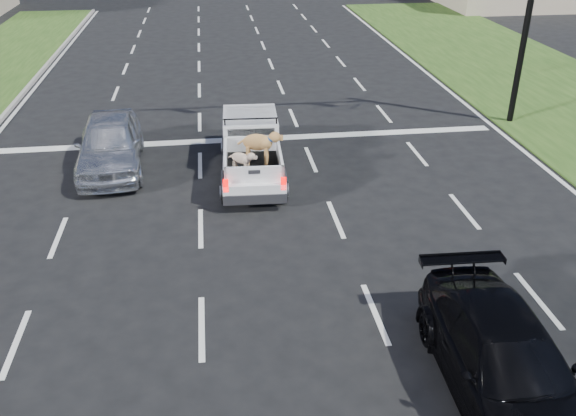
% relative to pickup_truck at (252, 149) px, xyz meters
% --- Properties ---
extents(ground, '(160.00, 160.00, 0.00)m').
position_rel_pickup_truck_xyz_m(ground, '(0.18, -7.11, -0.83)').
color(ground, black).
rests_on(ground, ground).
extents(road_markings, '(17.75, 60.00, 0.01)m').
position_rel_pickup_truck_xyz_m(road_markings, '(0.18, -0.55, -0.82)').
color(road_markings, silver).
rests_on(road_markings, ground).
extents(pickup_truck, '(1.96, 4.79, 1.77)m').
position_rel_pickup_truck_xyz_m(pickup_truck, '(0.00, 0.00, 0.00)').
color(pickup_truck, black).
rests_on(pickup_truck, ground).
extents(silver_sedan, '(2.19, 4.80, 1.60)m').
position_rel_pickup_truck_xyz_m(silver_sedan, '(-4.23, 1.05, -0.03)').
color(silver_sedan, silver).
rests_on(silver_sedan, ground).
extents(black_coupe, '(2.12, 4.89, 1.40)m').
position_rel_pickup_truck_xyz_m(black_coupe, '(3.46, -9.54, -0.13)').
color(black_coupe, black).
rests_on(black_coupe, ground).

